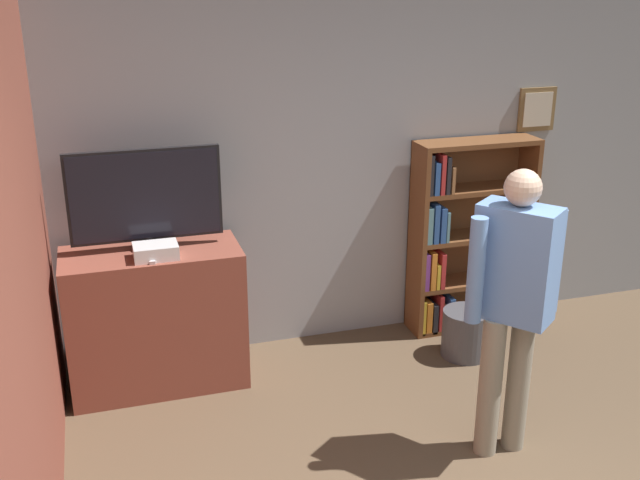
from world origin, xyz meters
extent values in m
cube|color=#9EA3A8|center=(0.00, 2.86, 1.35)|extent=(6.01, 0.06, 2.70)
cube|color=olive|center=(1.55, 2.81, 1.64)|extent=(0.30, 0.02, 0.33)
cube|color=beige|center=(1.55, 2.80, 1.64)|extent=(0.24, 0.01, 0.25)
cube|color=brown|center=(-2.03, 1.41, 1.35)|extent=(0.06, 4.43, 2.70)
cube|color=brown|center=(-1.39, 2.48, 0.47)|extent=(1.13, 0.53, 0.94)
cylinder|color=black|center=(-1.39, 2.54, 0.96)|extent=(0.22, 0.22, 0.03)
cylinder|color=black|center=(-1.39, 2.54, 1.00)|extent=(0.06, 0.06, 0.05)
cube|color=black|center=(-1.39, 2.54, 1.30)|extent=(0.95, 0.04, 0.59)
cube|color=black|center=(-1.39, 2.51, 1.30)|extent=(0.91, 0.01, 0.55)
cube|color=white|center=(-1.36, 2.35, 0.99)|extent=(0.27, 0.19, 0.09)
cube|color=white|center=(-1.39, 2.31, 0.95)|extent=(0.06, 0.14, 0.02)
cube|color=brown|center=(0.55, 2.67, 0.73)|extent=(0.04, 0.28, 1.47)
cube|color=brown|center=(1.44, 2.67, 0.73)|extent=(0.04, 0.28, 1.47)
cube|color=brown|center=(0.99, 2.80, 0.73)|extent=(0.93, 0.01, 1.47)
cube|color=brown|center=(0.99, 2.67, 0.02)|extent=(0.85, 0.28, 0.04)
cube|color=brown|center=(0.99, 2.67, 0.37)|extent=(0.85, 0.28, 0.04)
cube|color=brown|center=(0.99, 2.67, 0.73)|extent=(0.85, 0.28, 0.04)
cube|color=brown|center=(0.99, 2.67, 1.10)|extent=(0.85, 0.28, 0.04)
cube|color=brown|center=(0.99, 2.67, 1.45)|extent=(0.85, 0.28, 0.04)
cube|color=gold|center=(0.58, 2.64, 0.16)|extent=(0.02, 0.22, 0.28)
cube|color=orange|center=(0.62, 2.65, 0.15)|extent=(0.04, 0.24, 0.26)
cube|color=#232328|center=(0.67, 2.63, 0.14)|extent=(0.04, 0.20, 0.23)
cube|color=red|center=(0.72, 2.63, 0.17)|extent=(0.03, 0.20, 0.30)
cube|color=#99663D|center=(0.76, 2.64, 0.13)|extent=(0.02, 0.23, 0.22)
cube|color=#2D569E|center=(0.81, 2.65, 0.15)|extent=(0.04, 0.24, 0.27)
cube|color=#7A3889|center=(0.58, 2.64, 0.53)|extent=(0.03, 0.22, 0.29)
cube|color=orange|center=(0.63, 2.64, 0.53)|extent=(0.04, 0.22, 0.29)
cube|color=gold|center=(0.67, 2.65, 0.48)|extent=(0.03, 0.25, 0.19)
cube|color=red|center=(0.71, 2.65, 0.52)|extent=(0.03, 0.25, 0.27)
cube|color=#5B8E99|center=(0.59, 2.63, 0.89)|extent=(0.04, 0.21, 0.27)
cube|color=#2D569E|center=(0.64, 2.64, 0.90)|extent=(0.04, 0.23, 0.29)
cube|color=#2D569E|center=(0.69, 2.66, 0.88)|extent=(0.04, 0.26, 0.26)
cube|color=#5B8E99|center=(0.73, 2.63, 0.87)|extent=(0.02, 0.20, 0.23)
cube|color=#232328|center=(0.58, 2.63, 1.26)|extent=(0.02, 0.21, 0.29)
cube|color=#2D569E|center=(0.62, 2.63, 1.24)|extent=(0.04, 0.20, 0.23)
cube|color=red|center=(0.67, 2.65, 1.26)|extent=(0.03, 0.25, 0.29)
cube|color=#232328|center=(0.71, 2.63, 1.25)|extent=(0.03, 0.21, 0.27)
cube|color=#99663D|center=(0.75, 2.65, 1.21)|extent=(0.02, 0.24, 0.19)
cylinder|color=gray|center=(0.32, 1.14, 0.42)|extent=(0.13, 0.13, 0.84)
cylinder|color=gray|center=(0.50, 1.14, 0.42)|extent=(0.13, 0.13, 0.84)
cube|color=#6B93D1|center=(0.41, 1.14, 1.16)|extent=(0.43, 0.46, 0.63)
sphere|color=beige|center=(0.41, 1.14, 1.57)|extent=(0.20, 0.20, 0.20)
cylinder|color=#6B93D1|center=(0.65, 1.14, 1.15)|extent=(0.09, 0.09, 0.58)
cylinder|color=#6B93D1|center=(0.18, 1.14, 1.15)|extent=(0.09, 0.09, 0.58)
cylinder|color=#4C4C51|center=(0.75, 2.21, 0.17)|extent=(0.34, 0.34, 0.34)
camera|label=1|loc=(-1.67, -2.07, 2.62)|focal=42.00mm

